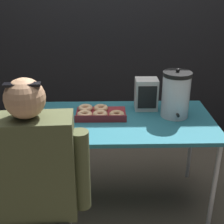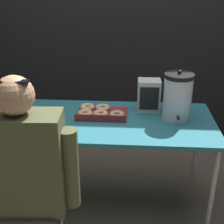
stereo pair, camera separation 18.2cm
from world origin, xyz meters
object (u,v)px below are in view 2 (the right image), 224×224
at_px(donut_box, 100,112).
at_px(space_heater, 149,95).
at_px(cell_phone, 43,119).
at_px(coffee_urn, 178,97).
at_px(person_seated, 27,191).

relative_size(donut_box, space_heater, 1.54).
height_order(donut_box, cell_phone, donut_box).
xyz_separation_m(donut_box, coffee_urn, (0.55, -0.01, 0.14)).
bearing_deg(cell_phone, person_seated, -101.51).
distance_m(donut_box, cell_phone, 0.41).
bearing_deg(cell_phone, coffee_urn, -12.27).
height_order(cell_phone, person_seated, person_seated).
relative_size(donut_box, coffee_urn, 1.03).
bearing_deg(coffee_urn, person_seated, -140.31).
relative_size(coffee_urn, person_seated, 0.29).
bearing_deg(coffee_urn, donut_box, 178.63).
bearing_deg(space_heater, cell_phone, -163.16).
bearing_deg(coffee_urn, cell_phone, -174.38).
bearing_deg(donut_box, coffee_urn, -0.98).
bearing_deg(cell_phone, donut_box, -2.83).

